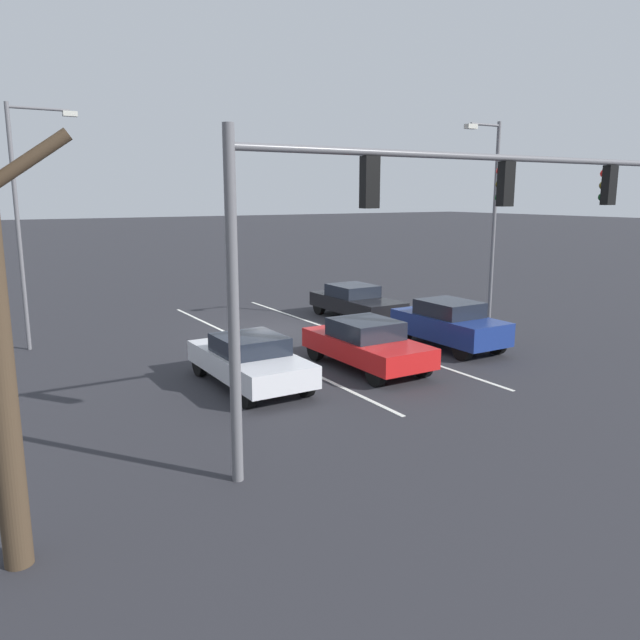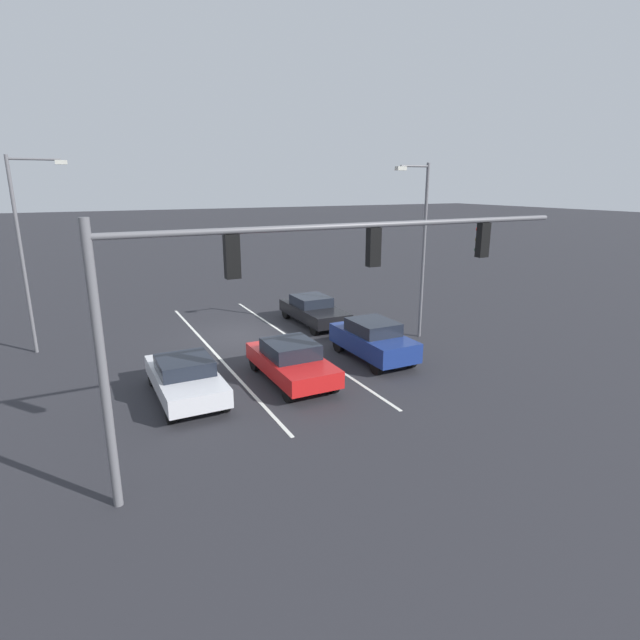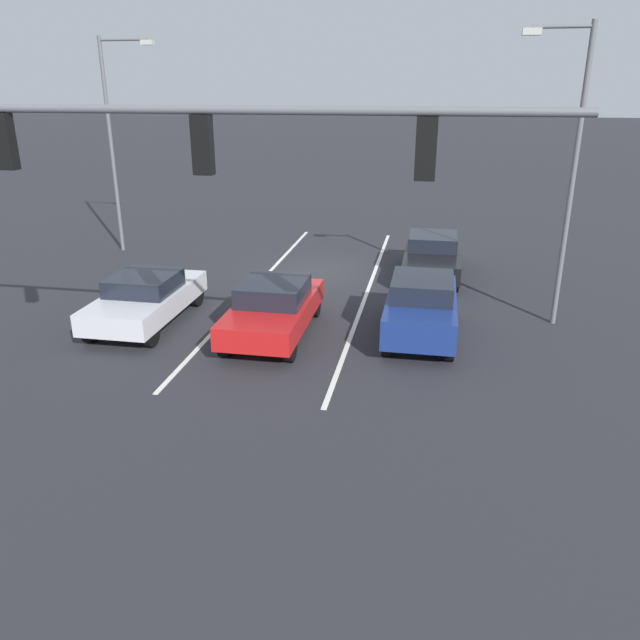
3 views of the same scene
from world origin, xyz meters
The scene contains 10 objects.
ground_plane centered at (0.00, 0.00, 0.00)m, with size 240.00×240.00×0.00m, color #28282D.
lane_stripe_left_divider centered at (-1.82, 1.94, 0.01)m, with size 0.12×15.88×0.01m, color silver.
lane_stripe_center_divider centered at (1.82, 1.94, 0.01)m, with size 0.12×15.88×0.01m, color silver.
car_navy_leftlane_front centered at (-3.58, 5.49, 0.83)m, with size 1.75×4.05×1.59m.
car_red_midlane_front centered at (0.19, 6.08, 0.75)m, with size 1.86×4.33×1.44m.
car_silver_rightlane_front centered at (3.83, 5.87, 0.72)m, with size 1.88×4.33×1.38m.
car_black_leftlane_second centered at (-3.76, -0.20, 0.72)m, with size 1.83×4.51×1.38m.
traffic_signal_gantry centered at (2.14, 10.87, 4.71)m, with size 12.49×0.37×6.15m.
street_lamp_right_shoulder centered at (8.13, -1.53, 4.54)m, with size 2.11×0.24×7.80m.
street_lamp_left_shoulder centered at (-6.99, 3.86, 4.37)m, with size 1.69×0.24×7.60m.
Camera 3 is at (-3.79, 20.84, 6.15)m, focal length 35.00 mm.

